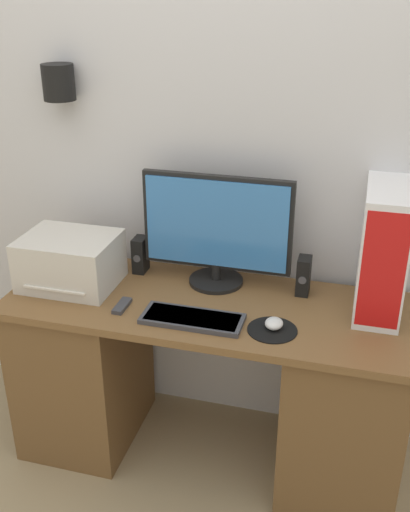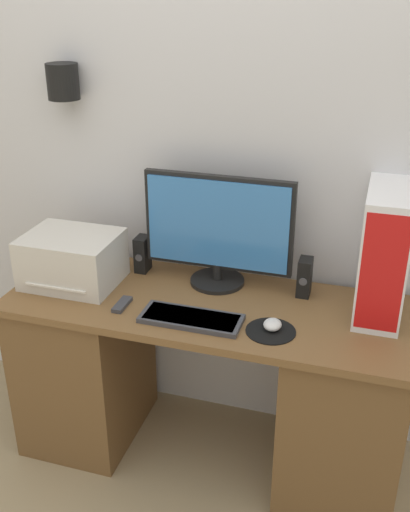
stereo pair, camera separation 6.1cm
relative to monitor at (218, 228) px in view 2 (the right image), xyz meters
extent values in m
plane|color=#9E8966|center=(0.01, -0.46, -0.96)|extent=(12.00, 12.00, 0.00)
cube|color=silver|center=(0.01, 0.17, 0.39)|extent=(6.40, 0.05, 2.70)
cylinder|color=black|center=(-0.66, 0.08, 0.51)|extent=(0.13, 0.13, 0.14)
cube|color=brown|center=(0.01, -0.17, -0.25)|extent=(1.53, 0.57, 0.03)
cube|color=brown|center=(-0.53, -0.17, -0.61)|extent=(0.43, 0.52, 0.70)
cube|color=brown|center=(0.55, -0.17, -0.61)|extent=(0.43, 0.52, 0.70)
cylinder|color=black|center=(0.00, 0.00, -0.23)|extent=(0.22, 0.22, 0.02)
cylinder|color=black|center=(0.00, 0.00, -0.19)|extent=(0.04, 0.04, 0.07)
cube|color=black|center=(0.00, 0.01, 0.02)|extent=(0.59, 0.03, 0.38)
cube|color=#387AC6|center=(0.00, -0.01, 0.02)|extent=(0.56, 0.01, 0.35)
cube|color=#3D3D42|center=(-0.01, -0.31, -0.23)|extent=(0.37, 0.14, 0.02)
cube|color=#5B5B60|center=(-0.01, -0.31, -0.22)|extent=(0.34, 0.12, 0.01)
cylinder|color=black|center=(0.28, -0.30, -0.23)|extent=(0.18, 0.18, 0.00)
ellipsoid|color=silver|center=(0.28, -0.29, -0.21)|extent=(0.06, 0.07, 0.04)
cube|color=white|center=(0.62, -0.04, 0.00)|extent=(0.16, 0.37, 0.47)
cube|color=red|center=(0.62, -0.22, 0.00)|extent=(0.14, 0.01, 0.42)
cube|color=beige|center=(-0.55, -0.16, -0.13)|extent=(0.36, 0.29, 0.20)
cube|color=white|center=(-0.55, -0.25, -0.19)|extent=(0.25, 0.13, 0.01)
cube|color=black|center=(-0.33, 0.01, -0.16)|extent=(0.05, 0.08, 0.15)
cylinder|color=#47474C|center=(-0.33, -0.03, -0.16)|extent=(0.03, 0.00, 0.03)
cube|color=black|center=(0.35, 0.00, -0.16)|extent=(0.05, 0.08, 0.15)
cylinder|color=#47474C|center=(0.35, -0.04, -0.16)|extent=(0.03, 0.00, 0.03)
cube|color=#38383D|center=(-0.29, -0.29, -0.23)|extent=(0.04, 0.11, 0.02)
camera|label=1|loc=(0.52, -2.07, 0.88)|focal=42.00mm
camera|label=2|loc=(0.58, -2.06, 0.88)|focal=42.00mm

